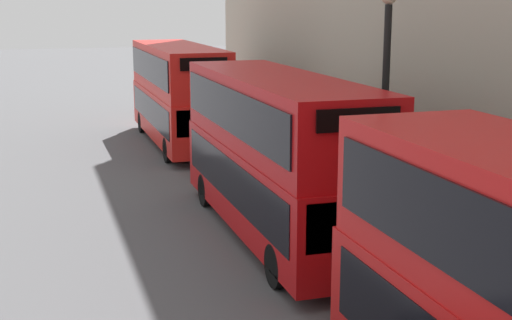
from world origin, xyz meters
name	(u,v)px	position (x,y,z in m)	size (l,w,h in m)	color
bus_second_in_queue	(276,149)	(1.60, 16.51, 2.41)	(2.59, 10.03, 4.37)	#B20C0F
bus_third_in_queue	(178,91)	(1.60, 29.82, 2.41)	(2.59, 10.16, 4.38)	red
street_lamp	(385,92)	(3.75, 14.58, 4.08)	(0.44, 0.44, 6.62)	black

